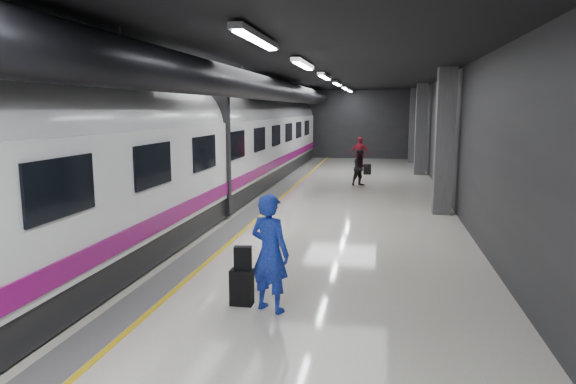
{
  "coord_description": "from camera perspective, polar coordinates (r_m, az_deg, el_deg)",
  "views": [
    {
      "loc": [
        2.67,
        -14.46,
        3.24
      ],
      "look_at": [
        0.34,
        -1.76,
        1.16
      ],
      "focal_mm": 32.0,
      "sensor_mm": 36.0,
      "label": 1
    }
  ],
  "objects": [
    {
      "name": "platform_hall",
      "position": [
        15.7,
        -0.46,
        10.26
      ],
      "size": [
        10.02,
        40.02,
        4.51
      ],
      "color": "black",
      "rests_on": "ground"
    },
    {
      "name": "ground",
      "position": [
        15.05,
        -0.05,
        -3.26
      ],
      "size": [
        40.0,
        40.0,
        0.0
      ],
      "primitive_type": "plane",
      "color": "silver",
      "rests_on": "ground"
    },
    {
      "name": "traveler_far_b",
      "position": [
        27.75,
        7.95,
        4.25
      ],
      "size": [
        1.11,
        0.59,
        1.8
      ],
      "primitive_type": "imported",
      "rotation": [
        0.0,
        0.0,
        -0.15
      ],
      "color": "maroon",
      "rests_on": "ground"
    },
    {
      "name": "suitcase_far",
      "position": [
        26.11,
        8.8,
        2.51
      ],
      "size": [
        0.39,
        0.29,
        0.52
      ],
      "primitive_type": "cube",
      "rotation": [
        0.0,
        0.0,
        0.18
      ],
      "color": "black",
      "rests_on": "ground"
    },
    {
      "name": "traveler_far_a",
      "position": [
        22.16,
        8.04,
        2.68
      ],
      "size": [
        0.95,
        0.91,
        1.54
      ],
      "primitive_type": "imported",
      "rotation": [
        0.0,
        0.0,
        0.62
      ],
      "color": "black",
      "rests_on": "ground"
    },
    {
      "name": "train",
      "position": [
        15.66,
        -11.86,
        4.69
      ],
      "size": [
        3.05,
        38.0,
        4.05
      ],
      "color": "black",
      "rests_on": "ground"
    },
    {
      "name": "shoulder_bag",
      "position": [
        8.61,
        -5.03,
        -7.31
      ],
      "size": [
        0.31,
        0.2,
        0.39
      ],
      "primitive_type": "cube",
      "rotation": [
        0.0,
        0.0,
        0.16
      ],
      "color": "black",
      "rests_on": "suitcase_main"
    },
    {
      "name": "suitcase_main",
      "position": [
        8.75,
        -5.16,
        -10.49
      ],
      "size": [
        0.37,
        0.24,
        0.61
      ],
      "primitive_type": "cube",
      "rotation": [
        0.0,
        0.0,
        -0.0
      ],
      "color": "black",
      "rests_on": "ground"
    },
    {
      "name": "traveler_main",
      "position": [
        8.29,
        -2.04,
        -6.77
      ],
      "size": [
        0.83,
        0.71,
        1.93
      ],
      "primitive_type": "imported",
      "rotation": [
        0.0,
        0.0,
        2.73
      ],
      "color": "blue",
      "rests_on": "ground"
    }
  ]
}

